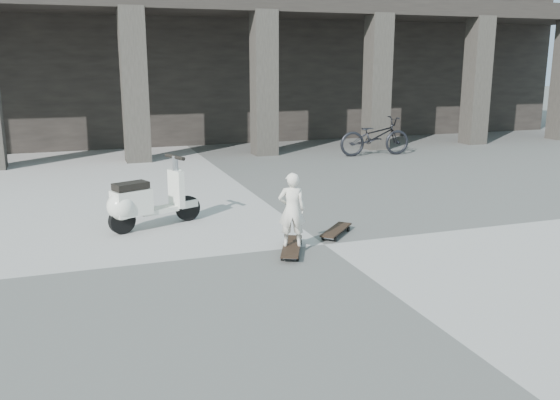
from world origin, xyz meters
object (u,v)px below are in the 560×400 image
object	(u,v)px
child	(292,210)
scooter	(140,202)
bicycle	(375,136)
skateboard_spare	(336,231)
longboard	(292,247)

from	to	relation	value
child	scooter	world-z (taller)	child
scooter	bicycle	world-z (taller)	scooter
scooter	skateboard_spare	bearing A→B (deg)	-46.81
scooter	bicycle	size ratio (longest dim) A/B	0.75
bicycle	scooter	bearing A→B (deg)	131.97
skateboard_spare	bicycle	distance (m)	8.19
longboard	child	distance (m)	0.54
child	scooter	distance (m)	2.65
longboard	scooter	xyz separation A→B (m)	(-1.88, 1.86, 0.37)
skateboard_spare	child	bearing A→B (deg)	164.34
skateboard_spare	longboard	bearing A→B (deg)	164.34
longboard	bicycle	world-z (taller)	bicycle
skateboard_spare	scooter	xyz separation A→B (m)	(-2.82, 1.31, 0.37)
child	skateboard_spare	bearing A→B (deg)	-133.71
scooter	bicycle	distance (m)	9.11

